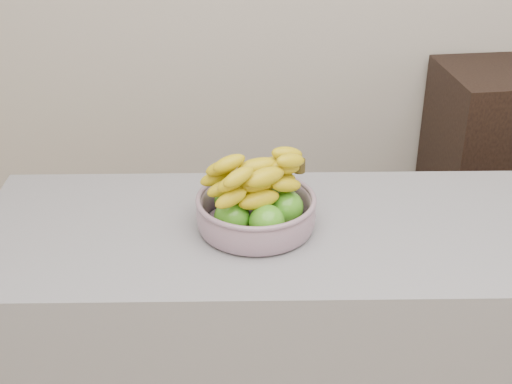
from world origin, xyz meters
The scene contains 3 objects.
counter centered at (0.00, 0.78, 0.45)m, with size 2.00×0.60×0.90m, color gray.
cabinet centered at (0.69, 1.78, 0.48)m, with size 0.54×0.43×0.97m, color black.
fruit_bowl centered at (-0.30, 0.78, 0.96)m, with size 0.30×0.30×0.19m.
Camera 1 is at (-0.33, -0.73, 1.82)m, focal length 50.00 mm.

